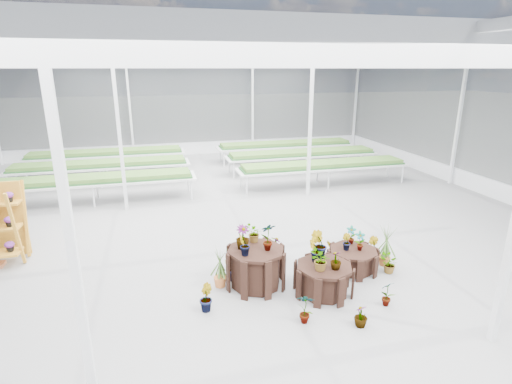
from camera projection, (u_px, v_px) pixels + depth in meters
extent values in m
plane|color=gray|center=(252.00, 254.00, 9.43)|extent=(24.00, 24.00, 0.00)
cylinder|color=black|center=(256.00, 267.00, 7.96)|extent=(1.34, 1.34, 0.80)
cylinder|color=black|center=(323.00, 279.00, 7.72)|extent=(1.32, 1.32, 0.59)
cylinder|color=black|center=(353.00, 260.00, 8.63)|extent=(1.26, 1.26, 0.48)
imported|color=#456A2B|center=(242.00, 237.00, 7.81)|extent=(0.34, 0.34, 0.47)
imported|color=#456A2B|center=(268.00, 236.00, 7.73)|extent=(0.32, 0.23, 0.57)
imported|color=#456A2B|center=(254.00, 234.00, 8.10)|extent=(0.45, 0.44, 0.38)
imported|color=#456A2B|center=(244.00, 245.00, 7.50)|extent=(0.30, 0.29, 0.42)
imported|color=#456A2B|center=(315.00, 251.00, 7.70)|extent=(0.29, 0.25, 0.47)
imported|color=#456A2B|center=(336.00, 260.00, 7.44)|extent=(0.25, 0.25, 0.37)
imported|color=#456A2B|center=(319.00, 245.00, 7.85)|extent=(0.40, 0.37, 0.57)
imported|color=#456A2B|center=(320.00, 261.00, 7.37)|extent=(0.48, 0.47, 0.41)
imported|color=#456A2B|center=(346.00, 242.00, 8.50)|extent=(0.19, 0.22, 0.36)
imported|color=#456A2B|center=(360.00, 241.00, 8.47)|extent=(0.25, 0.19, 0.43)
imported|color=#456A2B|center=(351.00, 235.00, 8.78)|extent=(0.26, 0.23, 0.42)
imported|color=#456A2B|center=(206.00, 298.00, 7.17)|extent=(0.23, 0.29, 0.51)
imported|color=#456A2B|center=(231.00, 267.00, 8.22)|extent=(0.38, 0.39, 0.55)
imported|color=#456A2B|center=(305.00, 308.00, 6.81)|extent=(0.36, 0.32, 0.57)
imported|color=#456A2B|center=(361.00, 316.00, 6.74)|extent=(0.30, 0.30, 0.41)
imported|color=#456A2B|center=(387.00, 293.00, 7.32)|extent=(0.30, 0.23, 0.52)
imported|color=#456A2B|center=(389.00, 264.00, 8.51)|extent=(0.48, 0.46, 0.41)
imported|color=#456A2B|center=(373.00, 247.00, 9.24)|extent=(0.25, 0.29, 0.49)
imported|color=#456A2B|center=(331.00, 250.00, 9.12)|extent=(0.30, 0.32, 0.47)
imported|color=#456A2B|center=(277.00, 248.00, 9.11)|extent=(0.41, 0.41, 0.55)
imported|color=#456A2B|center=(243.00, 259.00, 8.56)|extent=(0.39, 0.36, 0.57)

